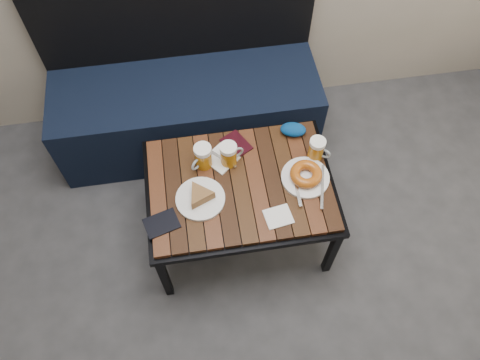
{
  "coord_description": "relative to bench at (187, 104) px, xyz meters",
  "views": [
    {
      "loc": [
        -0.08,
        0.06,
        2.24
      ],
      "look_at": [
        0.09,
        1.1,
        0.5
      ],
      "focal_mm": 35.0,
      "sensor_mm": 36.0,
      "label": 1
    }
  ],
  "objects": [
    {
      "name": "beer_mug_centre",
      "position": [
        0.16,
        -0.54,
        0.26
      ],
      "size": [
        0.12,
        0.09,
        0.12
      ],
      "rotation": [
        0.0,
        0.0,
        0.32
      ],
      "color": "#AE690E",
      "rests_on": "cafe_table"
    },
    {
      "name": "cafe_table",
      "position": [
        0.19,
        -0.66,
        0.16
      ],
      "size": [
        0.84,
        0.62,
        0.47
      ],
      "color": "black",
      "rests_on": "ground"
    },
    {
      "name": "beer_mug_left",
      "position": [
        0.04,
        -0.54,
        0.26
      ],
      "size": [
        0.11,
        0.11,
        0.13
      ],
      "rotation": [
        0.0,
        0.0,
        3.85
      ],
      "color": "#AE690E",
      "rests_on": "cafe_table"
    },
    {
      "name": "passport_navy",
      "position": [
        -0.16,
        -0.81,
        0.2
      ],
      "size": [
        0.16,
        0.14,
        0.01
      ],
      "primitive_type": "cube",
      "rotation": [
        0.0,
        0.0,
        -1.29
      ],
      "color": "black",
      "rests_on": "cafe_table"
    },
    {
      "name": "beer_mug_right",
      "position": [
        0.55,
        -0.57,
        0.26
      ],
      "size": [
        0.11,
        0.1,
        0.12
      ],
      "rotation": [
        0.0,
        0.0,
        -0.62
      ],
      "color": "#AE690E",
      "rests_on": "cafe_table"
    },
    {
      "name": "napkin_left",
      "position": [
        0.13,
        -0.52,
        0.2
      ],
      "size": [
        0.18,
        0.18,
        0.01
      ],
      "rotation": [
        0.0,
        0.0,
        0.69
      ],
      "color": "white",
      "rests_on": "cafe_table"
    },
    {
      "name": "bench",
      "position": [
        0.0,
        0.0,
        0.0
      ],
      "size": [
        1.4,
        0.5,
        0.95
      ],
      "color": "black",
      "rests_on": "ground"
    },
    {
      "name": "passport_burgundy",
      "position": [
        0.21,
        -0.45,
        0.2
      ],
      "size": [
        0.15,
        0.17,
        0.01
      ],
      "primitive_type": "cube",
      "rotation": [
        0.0,
        0.0,
        0.51
      ],
      "color": "black",
      "rests_on": "cafe_table"
    },
    {
      "name": "knit_pouch",
      "position": [
        0.48,
        -0.43,
        0.23
      ],
      "size": [
        0.14,
        0.11,
        0.05
      ],
      "primitive_type": "ellipsoid",
      "rotation": [
        0.0,
        0.0,
        -0.26
      ],
      "color": "#040C73",
      "rests_on": "cafe_table"
    },
    {
      "name": "plate_pie",
      "position": [
        0.01,
        -0.72,
        0.22
      ],
      "size": [
        0.21,
        0.21,
        0.06
      ],
      "color": "white",
      "rests_on": "cafe_table"
    },
    {
      "name": "napkin_right",
      "position": [
        0.33,
        -0.85,
        0.2
      ],
      "size": [
        0.13,
        0.11,
        0.01
      ],
      "rotation": [
        0.0,
        0.0,
        0.15
      ],
      "color": "white",
      "rests_on": "cafe_table"
    },
    {
      "name": "plate_bagel",
      "position": [
        0.48,
        -0.68,
        0.22
      ],
      "size": [
        0.21,
        0.28,
        0.06
      ],
      "color": "white",
      "rests_on": "cafe_table"
    },
    {
      "name": "room_shell",
      "position": [
        0.1,
        -1.26,
        1.48
      ],
      "size": [
        4.0,
        4.0,
        4.0
      ],
      "color": "gray",
      "rests_on": "ground"
    }
  ]
}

